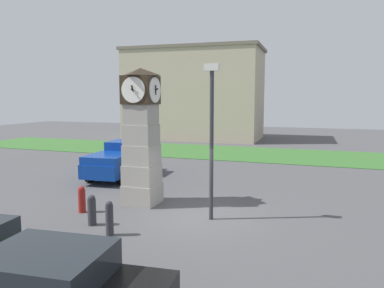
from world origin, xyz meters
The scene contains 9 objects.
ground_plane centered at (0.00, 0.00, 0.00)m, with size 85.04×85.04×0.00m, color #4C4C4F.
clock_tower centered at (-2.70, 0.99, 2.63)m, with size 1.50×1.58×5.37m.
bollard_near_tower centered at (-4.28, -0.81, 0.50)m, with size 0.27×0.27×0.99m.
bollard_mid_row centered at (-3.12, -1.89, 0.53)m, with size 0.28×0.28×1.04m.
bollard_far_row centered at (-2.05, -2.52, 0.55)m, with size 0.24×0.24×1.09m.
pickup_truck centered at (-6.12, 5.14, 0.93)m, with size 2.40×5.21×1.85m.
street_lamp_near_road centered at (0.47, 0.00, 3.16)m, with size 0.50×0.24×5.36m.
warehouse_blue_far centered at (-8.61, 24.73, 4.61)m, with size 14.05×7.96×9.19m.
grass_verge_far centered at (-0.26, 15.59, 0.02)m, with size 51.03×7.39×0.04m, color #386B2D.
Camera 1 is at (4.03, -12.18, 4.24)m, focal length 35.00 mm.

